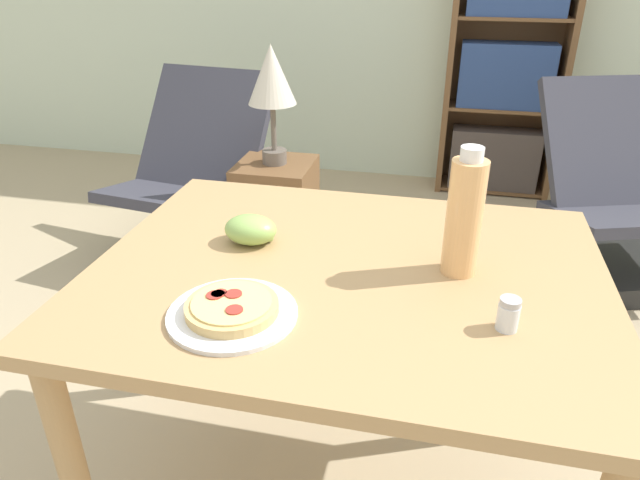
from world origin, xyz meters
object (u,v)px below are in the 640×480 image
Objects in this scene: drink_bottle at (464,216)px; table_lamp at (272,81)px; lounge_chair_far at (617,219)px; grape_bunch at (250,230)px; pizza_on_plate at (232,310)px; salt_shaker at (508,314)px; side_table at (277,217)px; lounge_chair_near at (194,200)px; bookshelf at (506,71)px.

drink_bottle is 0.56× the size of table_lamp.
drink_bottle is 0.31× the size of lounge_chair_far.
table_lamp reaches higher than grape_bunch.
drink_bottle reaches higher than lounge_chair_far.
pizza_on_plate is at bearing -142.18° from lounge_chair_far.
salt_shaker is 0.12× the size of side_table.
grape_bunch is at bearing -148.96° from lounge_chair_far.
lounge_chair_near is at bearing 168.03° from lounge_chair_far.
lounge_chair_far is at bearing 10.88° from table_lamp.
pizza_on_plate is 0.53m from drink_bottle.
side_table is at bearing 104.43° from grape_bunch.
drink_bottle is at bearing -135.25° from lounge_chair_far.
drink_bottle is (0.43, 0.28, 0.12)m from pizza_on_plate.
bookshelf is 1.69m from table_lamp.
lounge_chair_near is at bearing 132.36° from salt_shaker.
grape_bunch is at bearing -107.02° from bookshelf.
lounge_chair_near reaches higher than salt_shaker.
lounge_chair_near reaches higher than grape_bunch.
side_table is (-1.56, -0.30, -0.01)m from lounge_chair_far.
pizza_on_plate is 2.00× the size of grape_bunch.
lounge_chair_far is at bearing 49.40° from grape_bunch.
bookshelf is at bearing 46.80° from lounge_chair_near.
table_lamp is (-0.30, 1.17, 0.12)m from grape_bunch.
grape_bunch is at bearing 176.52° from drink_bottle.
pizza_on_plate reaches higher than side_table.
salt_shaker is 1.67m from table_lamp.
bookshelf is (0.26, 2.51, -0.14)m from drink_bottle.
grape_bunch is at bearing -51.02° from lounge_chair_near.
lounge_chair_near is at bearing -140.93° from bookshelf.
lounge_chair_near is 2.01m from bookshelf.
pizza_on_plate is at bearing -77.63° from grape_bunch.
salt_shaker is at bearing -21.52° from grape_bunch.
grape_bunch is 0.45× the size of drink_bottle.
lounge_chair_far is at bearing 68.60° from salt_shaker.
side_table is at bearing 123.69° from drink_bottle.
lounge_chair_near is 1.70× the size of table_lamp.
drink_bottle is 1.58m from side_table.
table_lamp is at bearing 104.43° from grape_bunch.
salt_shaker reaches higher than side_table.
lounge_chair_far is 1.70× the size of side_table.
drink_bottle is at bearing 32.89° from pizza_on_plate.
table_lamp is (-0.80, 1.20, 0.01)m from drink_bottle.
salt_shaker is 2.07m from lounge_chair_near.
side_table is (-0.80, 1.20, -0.63)m from drink_bottle.
side_table is (-0.90, 1.41, -0.52)m from salt_shaker.
table_lamp is (-0.37, 1.48, 0.14)m from pizza_on_plate.
bookshelf is (0.76, 2.48, -0.04)m from grape_bunch.
grape_bunch is 0.15× the size of lounge_chair_near.
table_lamp is (0.45, -0.07, 0.63)m from lounge_chair_near.
pizza_on_plate is 0.89× the size of drink_bottle.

